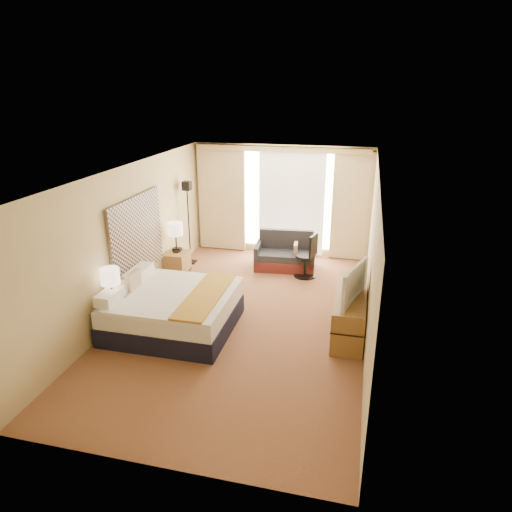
% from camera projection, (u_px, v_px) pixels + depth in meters
% --- Properties ---
extents(floor, '(4.20, 7.00, 0.02)m').
position_uv_depth(floor, '(244.00, 317.00, 8.12)').
color(floor, '#541A18').
rests_on(floor, ground).
extents(ceiling, '(4.20, 7.00, 0.02)m').
position_uv_depth(ceiling, '(242.00, 171.00, 7.20)').
color(ceiling, white).
rests_on(ceiling, wall_back).
extents(wall_back, '(4.20, 0.02, 2.60)m').
position_uv_depth(wall_back, '(282.00, 200.00, 10.84)').
color(wall_back, '#D7C283').
rests_on(wall_back, ground).
extents(wall_front, '(4.20, 0.02, 2.60)m').
position_uv_depth(wall_front, '(151.00, 365.00, 4.47)').
color(wall_front, '#D7C283').
rests_on(wall_front, ground).
extents(wall_left, '(0.02, 7.00, 2.60)m').
position_uv_depth(wall_left, '(130.00, 239.00, 8.12)').
color(wall_left, '#D7C283').
rests_on(wall_left, ground).
extents(wall_right, '(0.02, 7.00, 2.60)m').
position_uv_depth(wall_right, '(372.00, 259.00, 7.20)').
color(wall_right, '#D7C283').
rests_on(wall_right, ground).
extents(headboard, '(0.06, 1.85, 1.50)m').
position_uv_depth(headboard, '(137.00, 237.00, 8.30)').
color(headboard, black).
rests_on(headboard, wall_left).
extents(nightstand_left, '(0.45, 0.52, 0.55)m').
position_uv_depth(nightstand_left, '(117.00, 319.00, 7.47)').
color(nightstand_left, olive).
rests_on(nightstand_left, floor).
extents(nightstand_right, '(0.45, 0.52, 0.55)m').
position_uv_depth(nightstand_right, '(177.00, 264.00, 9.75)').
color(nightstand_right, olive).
rests_on(nightstand_right, floor).
extents(media_dresser, '(0.50, 1.80, 0.70)m').
position_uv_depth(media_dresser, '(350.00, 311.00, 7.59)').
color(media_dresser, olive).
rests_on(media_dresser, floor).
extents(window, '(2.30, 0.02, 2.30)m').
position_uv_depth(window, '(292.00, 200.00, 10.75)').
color(window, white).
rests_on(window, wall_back).
extents(curtains, '(4.12, 0.19, 2.56)m').
position_uv_depth(curtains, '(281.00, 197.00, 10.70)').
color(curtains, '#CCBC90').
rests_on(curtains, floor).
extents(bed, '(1.98, 1.81, 0.96)m').
position_uv_depth(bed, '(173.00, 309.00, 7.63)').
color(bed, black).
rests_on(bed, floor).
extents(loveseat, '(1.37, 0.82, 0.82)m').
position_uv_depth(loveseat, '(285.00, 256.00, 10.22)').
color(loveseat, maroon).
rests_on(loveseat, floor).
extents(floor_lamp, '(0.24, 0.24, 1.90)m').
position_uv_depth(floor_lamp, '(188.00, 206.00, 10.15)').
color(floor_lamp, black).
rests_on(floor_lamp, floor).
extents(desk_chair, '(0.47, 0.47, 0.96)m').
position_uv_depth(desk_chair, '(308.00, 258.00, 9.68)').
color(desk_chair, black).
rests_on(desk_chair, floor).
extents(lamp_left, '(0.30, 0.30, 0.64)m').
position_uv_depth(lamp_left, '(110.00, 277.00, 7.17)').
color(lamp_left, black).
rests_on(lamp_left, nightstand_left).
extents(lamp_right, '(0.31, 0.31, 0.66)m').
position_uv_depth(lamp_right, '(175.00, 229.00, 9.48)').
color(lamp_right, black).
rests_on(lamp_right, nightstand_right).
extents(tissue_box, '(0.14, 0.14, 0.12)m').
position_uv_depth(tissue_box, '(124.00, 299.00, 7.41)').
color(tissue_box, '#90ADDE').
rests_on(tissue_box, nightstand_left).
extents(telephone, '(0.18, 0.14, 0.07)m').
position_uv_depth(telephone, '(177.00, 249.00, 9.73)').
color(telephone, black).
rests_on(telephone, nightstand_right).
extents(television, '(0.42, 1.00, 0.58)m').
position_uv_depth(television, '(349.00, 282.00, 7.11)').
color(television, black).
rests_on(television, media_dresser).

